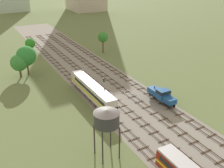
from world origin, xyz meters
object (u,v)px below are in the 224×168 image
water_tower (107,118)px  signal_post_nearest (104,86)px  shunter_loco_centre_near (162,95)px  diesel_railcar_far_left_mid (92,89)px

water_tower → signal_post_nearest: 20.97m
water_tower → signal_post_nearest: (8.82, 18.64, -3.77)m
shunter_loco_centre_near → water_tower: bearing=-150.9°
diesel_railcar_far_left_mid → shunter_loco_centre_near: bearing=-33.7°
diesel_railcar_far_left_mid → signal_post_nearest: bearing=-36.3°
diesel_railcar_far_left_mid → signal_post_nearest: 2.99m
water_tower → diesel_railcar_far_left_mid: bearing=72.1°
shunter_loco_centre_near → water_tower: (-20.18, -11.22, 5.34)m
shunter_loco_centre_near → diesel_railcar_far_left_mid: (-13.64, 9.09, 0.59)m
shunter_loco_centre_near → diesel_railcar_far_left_mid: size_ratio=0.41×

